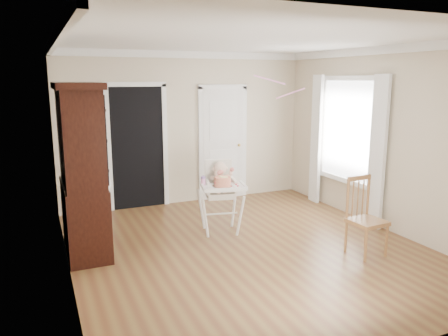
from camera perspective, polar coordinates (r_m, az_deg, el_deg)
name	(u,v)px	position (r m, az deg, el deg)	size (l,w,h in m)	color
floor	(248,248)	(5.96, 3.14, -10.40)	(5.00, 5.00, 0.00)	brown
ceiling	(250,39)	(5.55, 3.46, 16.42)	(5.00, 5.00, 0.00)	white
wall_back	(187,129)	(7.89, -4.91, 5.14)	(4.50, 4.50, 0.00)	beige
wall_left	(63,162)	(5.02, -20.32, 0.75)	(5.00, 5.00, 0.00)	beige
wall_right	(385,139)	(6.90, 20.27, 3.54)	(5.00, 5.00, 0.00)	beige
crown_molding	(250,45)	(5.54, 3.46, 15.80)	(4.50, 5.00, 0.12)	white
doorway	(137,145)	(7.67, -11.23, 2.96)	(1.06, 0.05, 2.22)	black
closet_door	(223,144)	(8.16, -0.14, 3.09)	(0.96, 0.09, 2.13)	white
window_right	(346,137)	(7.46, 15.61, 3.89)	(0.13, 1.84, 2.30)	white
high_chair	(220,188)	(6.35, -0.48, -2.63)	(0.77, 0.88, 1.09)	white
baby	(220,178)	(6.34, -0.51, -1.29)	(0.30, 0.27, 0.46)	beige
cake	(223,182)	(6.09, -0.17, -1.79)	(0.30, 0.30, 0.14)	silver
sippy_cup	(203,181)	(6.16, -2.74, -1.65)	(0.07, 0.07, 0.16)	pink
china_cabinet	(82,170)	(5.85, -18.03, -0.19)	(0.58, 1.30, 2.19)	black
dining_chair	(365,219)	(5.91, 17.98, -6.34)	(0.44, 0.44, 1.01)	brown
streamer	(269,80)	(6.73, 5.95, 11.40)	(0.03, 0.50, 0.02)	pink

